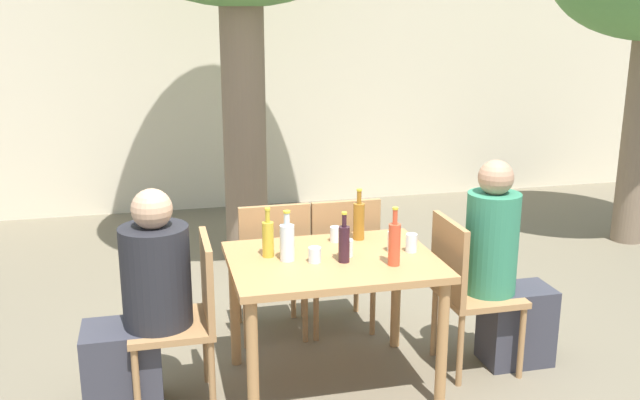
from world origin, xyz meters
name	(u,v)px	position (x,y,z in m)	size (l,w,h in m)	color
ground_plane	(332,383)	(0.00, 0.00, 0.00)	(30.00, 30.00, 0.00)	#706651
cafe_building_wall	(238,75)	(0.00, 3.94, 1.40)	(10.00, 0.08, 2.80)	beige
dining_table_front	(333,275)	(0.00, 0.00, 0.66)	(1.13, 0.85, 0.76)	#B27F4C
patio_chair_0	(187,311)	(-0.80, 0.00, 0.53)	(0.44, 0.44, 0.93)	#A87A4C
patio_chair_1	(466,285)	(0.80, 0.00, 0.53)	(0.44, 0.44, 0.93)	#A87A4C
patio_chair_2	(272,261)	(-0.23, 0.66, 0.53)	(0.44, 0.44, 0.93)	#A87A4C
patio_chair_3	(341,255)	(0.23, 0.66, 0.53)	(0.44, 0.44, 0.93)	#A87A4C
person_seated_0	(141,313)	(-1.03, 0.00, 0.54)	(0.58, 0.36, 1.21)	#383842
person_seated_1	(503,277)	(1.04, 0.00, 0.56)	(0.55, 0.30, 1.26)	#383842
soda_bottle_0	(394,243)	(0.29, -0.18, 0.88)	(0.06, 0.06, 0.32)	#DB4C2D
wine_bottle_1	(344,243)	(0.04, -0.07, 0.87)	(0.06, 0.06, 0.28)	#331923
water_bottle_2	(287,241)	(-0.25, 0.03, 0.87)	(0.08, 0.08, 0.28)	silver
oil_cruet_3	(268,238)	(-0.34, 0.11, 0.87)	(0.06, 0.06, 0.28)	gold
amber_bottle_4	(359,220)	(0.23, 0.28, 0.88)	(0.07, 0.07, 0.31)	#9E661E
drinking_glass_0	(335,234)	(0.09, 0.27, 0.81)	(0.06, 0.06, 0.09)	silver
drinking_glass_1	(394,242)	(0.36, 0.02, 0.82)	(0.07, 0.07, 0.12)	silver
drinking_glass_2	(347,248)	(0.08, 0.01, 0.81)	(0.07, 0.07, 0.10)	silver
drinking_glass_3	(315,255)	(-0.11, -0.04, 0.80)	(0.07, 0.07, 0.08)	silver
drinking_glass_4	(412,243)	(0.45, 0.00, 0.81)	(0.06, 0.06, 0.10)	white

